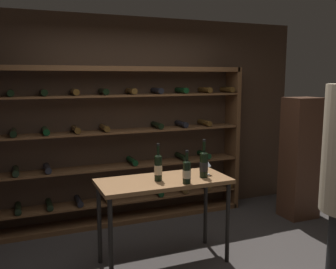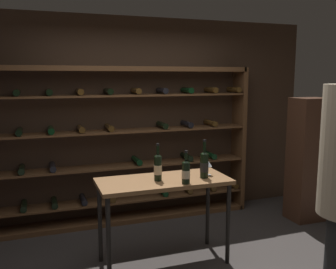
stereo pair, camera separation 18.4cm
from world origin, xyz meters
The scene contains 8 objects.
back_wall centered at (0.00, 1.74, 1.33)m, with size 5.01×0.10×2.65m, color #3D2B1E.
wine_rack centered at (-0.23, 1.53, 1.01)m, with size 3.43×0.32×2.01m.
tasting_table centered at (-0.09, 0.29, 0.78)m, with size 1.31×0.58×0.88m.
display_cabinet centered at (2.08, 0.79, 0.81)m, with size 0.44×0.36×1.62m, color #4C2D1E.
wine_bottle_amber_reserve centered at (0.31, 0.21, 1.02)m, with size 0.09×0.09×0.39m.
wine_bottle_green_slim centered at (-0.16, 0.27, 1.01)m, with size 0.08×0.08×0.37m.
wine_bottle_red_label centered at (0.06, 0.08, 1.00)m, with size 0.08×0.08×0.32m.
wine_glass_stemmed_center centered at (0.39, 0.29, 0.99)m, with size 0.08×0.08×0.16m.
Camera 1 is at (-1.42, -3.06, 1.89)m, focal length 40.04 mm.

